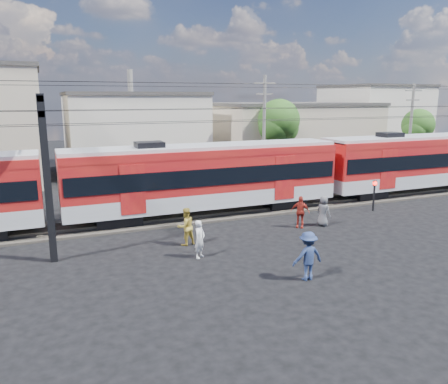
{
  "coord_description": "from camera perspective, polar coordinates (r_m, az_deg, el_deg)",
  "views": [
    {
      "loc": [
        -10.01,
        -15.53,
        6.86
      ],
      "look_at": [
        -1.52,
        5.0,
        2.01
      ],
      "focal_mm": 35.0,
      "sensor_mm": 36.0,
      "label": 1
    }
  ],
  "objects": [
    {
      "name": "track_bed",
      "position": [
        26.46,
        0.56,
        -2.59
      ],
      "size": [
        70.0,
        3.4,
        0.12
      ],
      "primitive_type": "cube",
      "color": "#2D2823",
      "rests_on": "ground"
    },
    {
      "name": "building_midwest",
      "position": [
        43.39,
        -11.88,
        7.81
      ],
      "size": [
        12.24,
        12.24,
        7.3
      ],
      "color": "beige",
      "rests_on": "ground"
    },
    {
      "name": "building_east",
      "position": [
        57.85,
        18.88,
        8.97
      ],
      "size": [
        10.2,
        10.2,
        8.3
      ],
      "color": "beige",
      "rests_on": "ground"
    },
    {
      "name": "rail_near",
      "position": [
        25.76,
        1.21,
        -2.73
      ],
      "size": [
        70.0,
        0.12,
        0.12
      ],
      "primitive_type": "cube",
      "color": "#59544C",
      "rests_on": "track_bed"
    },
    {
      "name": "utility_pole_mid",
      "position": [
        34.55,
        5.25,
        8.39
      ],
      "size": [
        1.8,
        0.24,
        8.5
      ],
      "color": "slate",
      "rests_on": "ground"
    },
    {
      "name": "tree_near",
      "position": [
        38.78,
        7.33,
        8.95
      ],
      "size": [
        3.82,
        3.64,
        6.72
      ],
      "color": "#382619",
      "rests_on": "ground"
    },
    {
      "name": "pedestrian_b",
      "position": [
        20.65,
        -5.01,
        -4.51
      ],
      "size": [
        1.01,
        0.87,
        1.8
      ],
      "primitive_type": "imported",
      "rotation": [
        0.0,
        0.0,
        3.38
      ],
      "color": "gold",
      "rests_on": "ground"
    },
    {
      "name": "car_silver",
      "position": [
        45.05,
        26.31,
        3.07
      ],
      "size": [
        3.77,
        1.72,
        1.25
      ],
      "primitive_type": "imported",
      "rotation": [
        0.0,
        0.0,
        1.5
      ],
      "color": "#ABACB2",
      "rests_on": "ground"
    },
    {
      "name": "utility_pole_east",
      "position": [
        42.18,
        23.18,
        7.81
      ],
      "size": [
        1.8,
        0.24,
        8.0
      ],
      "color": "slate",
      "rests_on": "ground"
    },
    {
      "name": "building_mideast",
      "position": [
        46.4,
        8.85,
        7.58
      ],
      "size": [
        16.32,
        10.2,
        6.3
      ],
      "color": "#B7A48C",
      "rests_on": "ground"
    },
    {
      "name": "pedestrian_d",
      "position": [
        23.65,
        9.9,
        -2.57
      ],
      "size": [
        1.05,
        0.96,
        1.72
      ],
      "primitive_type": "imported",
      "rotation": [
        0.0,
        0.0,
        -0.67
      ],
      "color": "maroon",
      "rests_on": "ground"
    },
    {
      "name": "pedestrian_c",
      "position": [
        17.04,
        10.88,
        -8.2
      ],
      "size": [
        1.24,
        0.72,
        1.91
      ],
      "primitive_type": "imported",
      "rotation": [
        0.0,
        0.0,
        3.13
      ],
      "color": "navy",
      "rests_on": "ground"
    },
    {
      "name": "tree_far",
      "position": [
        47.35,
        24.07,
        7.77
      ],
      "size": [
        3.36,
        3.12,
        5.76
      ],
      "color": "#382619",
      "rests_on": "ground"
    },
    {
      "name": "rail_far",
      "position": [
        27.09,
        -0.06,
        -1.97
      ],
      "size": [
        70.0,
        0.12,
        0.12
      ],
      "primitive_type": "cube",
      "color": "#59544C",
      "rests_on": "track_bed"
    },
    {
      "name": "pedestrian_a",
      "position": [
        19.03,
        -3.19,
        -6.16
      ],
      "size": [
        0.73,
        0.7,
        1.67
      ],
      "primitive_type": "imported",
      "rotation": [
        0.0,
        0.0,
        0.68
      ],
      "color": "silver",
      "rests_on": "ground"
    },
    {
      "name": "crossing_signal",
      "position": [
        28.11,
        19.04,
        0.26
      ],
      "size": [
        0.28,
        0.28,
        1.9
      ],
      "color": "black",
      "rests_on": "ground"
    },
    {
      "name": "ground",
      "position": [
        19.71,
        9.79,
        -8.25
      ],
      "size": [
        120.0,
        120.0,
        0.0
      ],
      "primitive_type": "plane",
      "color": "black",
      "rests_on": "ground"
    },
    {
      "name": "pedestrian_e",
      "position": [
        24.2,
        12.85,
        -2.44
      ],
      "size": [
        0.81,
        0.95,
        1.66
      ],
      "primitive_type": "imported",
      "rotation": [
        0.0,
        0.0,
        1.98
      ],
      "color": "#4D4E52",
      "rests_on": "ground"
    },
    {
      "name": "catenary",
      "position": [
        23.63,
        -19.28,
        7.44
      ],
      "size": [
        70.0,
        9.3,
        7.52
      ],
      "color": "black",
      "rests_on": "ground"
    },
    {
      "name": "commuter_train",
      "position": [
        25.49,
        -2.07,
        2.22
      ],
      "size": [
        50.3,
        3.08,
        4.17
      ],
      "color": "black",
      "rests_on": "ground"
    }
  ]
}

